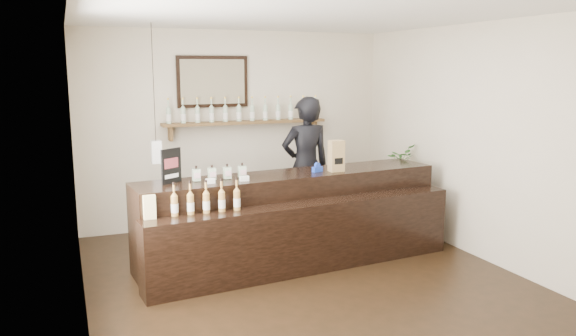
{
  "coord_description": "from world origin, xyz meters",
  "views": [
    {
      "loc": [
        -2.33,
        -5.34,
        2.26
      ],
      "look_at": [
        0.09,
        0.7,
        1.11
      ],
      "focal_mm": 35.0,
      "sensor_mm": 36.0,
      "label": 1
    }
  ],
  "objects": [
    {
      "name": "counter",
      "position": [
        0.12,
        0.56,
        0.49
      ],
      "size": [
        3.77,
        1.32,
        1.21
      ],
      "color": "black",
      "rests_on": "ground"
    },
    {
      "name": "shopkeeper",
      "position": [
        0.69,
        1.55,
        1.07
      ],
      "size": [
        0.78,
        0.51,
        2.14
      ],
      "primitive_type": "imported",
      "rotation": [
        0.0,
        0.0,
        3.14
      ],
      "color": "black",
      "rests_on": "ground"
    },
    {
      "name": "tape_dispenser",
      "position": [
        0.46,
        0.67,
        1.08
      ],
      "size": [
        0.15,
        0.1,
        0.11
      ],
      "color": "#1A3BB7",
      "rests_on": "counter"
    },
    {
      "name": "potted_plant",
      "position": [
        2.0,
        1.24,
        1.0
      ],
      "size": [
        0.52,
        0.51,
        0.44
      ],
      "primitive_type": "imported",
      "rotation": [
        0.0,
        0.0,
        0.68
      ],
      "color": "#38722D",
      "rests_on": "side_cabinet"
    },
    {
      "name": "paper_bag",
      "position": [
        0.68,
        0.62,
        1.23
      ],
      "size": [
        0.17,
        0.13,
        0.38
      ],
      "color": "olive",
      "rests_on": "counter"
    },
    {
      "name": "back_wall_decor",
      "position": [
        -0.15,
        2.37,
        1.76
      ],
      "size": [
        2.66,
        0.96,
        1.69
      ],
      "color": "brown",
      "rests_on": "ground"
    },
    {
      "name": "room_shell",
      "position": [
        0.0,
        0.0,
        1.7
      ],
      "size": [
        5.0,
        5.0,
        5.0
      ],
      "color": "beige",
      "rests_on": "ground"
    },
    {
      "name": "side_cabinet",
      "position": [
        2.0,
        1.24,
        0.39
      ],
      "size": [
        0.45,
        0.58,
        0.78
      ],
      "color": "brown",
      "rests_on": "ground"
    },
    {
      "name": "ground",
      "position": [
        0.0,
        0.0,
        0.0
      ],
      "size": [
        5.0,
        5.0,
        0.0
      ],
      "primitive_type": "plane",
      "color": "black",
      "rests_on": "ground"
    },
    {
      "name": "promo_sign",
      "position": [
        -1.29,
        0.64,
        1.23
      ],
      "size": [
        0.24,
        0.16,
        0.38
      ],
      "color": "black",
      "rests_on": "counter"
    }
  ]
}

